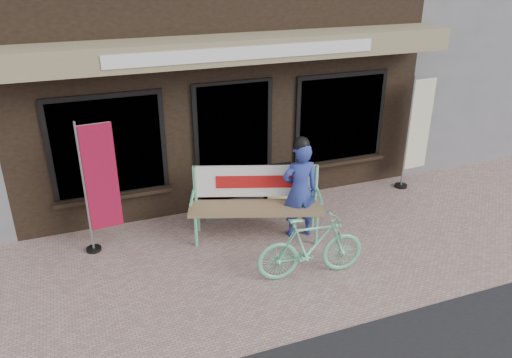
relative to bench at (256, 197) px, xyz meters
name	(u,v)px	position (x,y,z in m)	size (l,w,h in m)	color
ground	(279,265)	(0.01, -0.92, -0.64)	(70.00, 70.00, 0.00)	tan
storefront	(185,10)	(0.01, 4.04, 2.35)	(7.00, 6.77, 6.00)	black
neighbor_right_near	(491,4)	(8.51, 4.58, 2.16)	(10.00, 7.00, 5.60)	slate
bench	(256,197)	(0.00, 0.00, 0.00)	(2.08, 1.15, 1.10)	#67CA9C
person	(300,188)	(0.61, -0.25, 0.15)	(0.59, 0.42, 1.62)	navy
bicycle	(311,247)	(0.30, -1.30, -0.20)	(0.42, 1.49, 0.90)	#67CA9C
nobori_red	(99,185)	(-2.22, 0.41, 0.39)	(0.59, 0.24, 2.00)	gray
nobori_cream	(417,131)	(3.39, 0.66, 0.44)	(0.62, 0.25, 2.10)	gray
menu_stand	(278,189)	(0.57, 0.49, -0.18)	(0.46, 0.12, 0.91)	black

